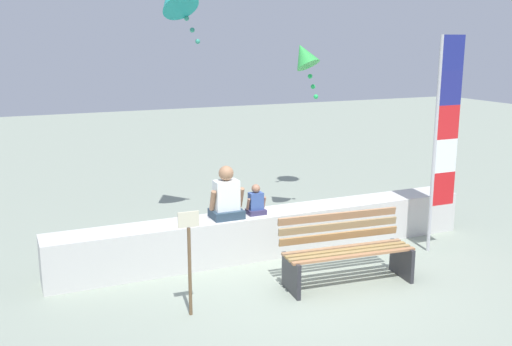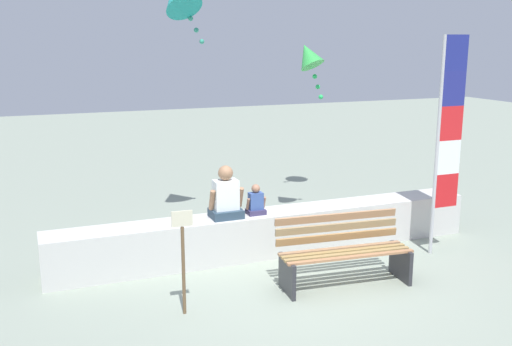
{
  "view_description": "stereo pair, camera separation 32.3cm",
  "coord_description": "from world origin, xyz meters",
  "px_view_note": "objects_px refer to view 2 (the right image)",
  "views": [
    {
      "loc": [
        -3.54,
        -6.43,
        3.09
      ],
      "look_at": [
        -0.24,
        1.07,
        1.24
      ],
      "focal_mm": 41.24,
      "sensor_mm": 36.0,
      "label": 1
    },
    {
      "loc": [
        -3.24,
        -6.55,
        3.09
      ],
      "look_at": [
        -0.24,
        1.07,
        1.24
      ],
      "focal_mm": 41.24,
      "sensor_mm": 36.0,
      "label": 2
    }
  ],
  "objects_px": {
    "person_adult": "(226,197)",
    "flag_banner": "(447,132)",
    "person_child": "(256,202)",
    "park_bench": "(343,252)",
    "kite_green": "(309,56)",
    "sign_post": "(183,253)"
  },
  "relations": [
    {
      "from": "park_bench",
      "to": "kite_green",
      "type": "bearing_deg",
      "value": 73.73
    },
    {
      "from": "person_child",
      "to": "person_adult",
      "type": "bearing_deg",
      "value": -179.95
    },
    {
      "from": "person_adult",
      "to": "sign_post",
      "type": "distance_m",
      "value": 1.75
    },
    {
      "from": "flag_banner",
      "to": "kite_green",
      "type": "distance_m",
      "value": 2.66
    },
    {
      "from": "person_child",
      "to": "park_bench",
      "type": "bearing_deg",
      "value": -62.57
    },
    {
      "from": "person_adult",
      "to": "flag_banner",
      "type": "xyz_separation_m",
      "value": [
        3.06,
        -0.84,
        0.88
      ]
    },
    {
      "from": "sign_post",
      "to": "person_child",
      "type": "bearing_deg",
      "value": 44.57
    },
    {
      "from": "flag_banner",
      "to": "park_bench",
      "type": "bearing_deg",
      "value": -165.68
    },
    {
      "from": "person_adult",
      "to": "flag_banner",
      "type": "distance_m",
      "value": 3.29
    },
    {
      "from": "kite_green",
      "to": "person_adult",
      "type": "bearing_deg",
      "value": -145.2
    },
    {
      "from": "park_bench",
      "to": "kite_green",
      "type": "height_order",
      "value": "kite_green"
    },
    {
      "from": "sign_post",
      "to": "flag_banner",
      "type": "bearing_deg",
      "value": 8.22
    },
    {
      "from": "park_bench",
      "to": "sign_post",
      "type": "xyz_separation_m",
      "value": [
        -2.14,
        -0.1,
        0.31
      ]
    },
    {
      "from": "person_adult",
      "to": "flag_banner",
      "type": "relative_size",
      "value": 0.24
    },
    {
      "from": "flag_banner",
      "to": "sign_post",
      "type": "distance_m",
      "value": 4.24
    },
    {
      "from": "person_adult",
      "to": "kite_green",
      "type": "xyz_separation_m",
      "value": [
        1.92,
        1.34,
        1.91
      ]
    },
    {
      "from": "person_child",
      "to": "sign_post",
      "type": "xyz_separation_m",
      "value": [
        -1.45,
        -1.43,
        -0.08
      ]
    },
    {
      "from": "person_adult",
      "to": "person_child",
      "type": "distance_m",
      "value": 0.47
    },
    {
      "from": "sign_post",
      "to": "kite_green",
      "type": "bearing_deg",
      "value": 43.44
    },
    {
      "from": "person_adult",
      "to": "flag_banner",
      "type": "bearing_deg",
      "value": -15.39
    },
    {
      "from": "park_bench",
      "to": "person_child",
      "type": "xyz_separation_m",
      "value": [
        -0.69,
        1.33,
        0.39
      ]
    },
    {
      "from": "person_adult",
      "to": "kite_green",
      "type": "distance_m",
      "value": 3.02
    }
  ]
}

